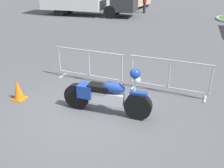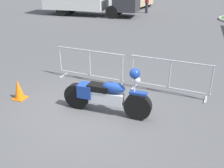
% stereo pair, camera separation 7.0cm
% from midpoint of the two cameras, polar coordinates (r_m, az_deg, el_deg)
% --- Properties ---
extents(ground_plane, '(120.00, 120.00, 0.00)m').
position_cam_midpoint_polar(ground_plane, '(6.56, -5.54, -6.69)').
color(ground_plane, '#4C4C4F').
extents(motorcycle, '(2.35, 0.35, 1.33)m').
position_cam_midpoint_polar(motorcycle, '(6.32, -1.62, -2.59)').
color(motorcycle, black).
rests_on(motorcycle, ground).
extents(crowd_barrier_near, '(2.40, 0.52, 1.07)m').
position_cam_midpoint_polar(crowd_barrier_near, '(8.22, -5.48, 4.27)').
color(crowd_barrier_near, '#9EA0A5').
rests_on(crowd_barrier_near, ground).
extents(crowd_barrier_far, '(2.40, 0.52, 1.07)m').
position_cam_midpoint_polar(crowd_barrier_far, '(7.50, 12.67, 1.74)').
color(crowd_barrier_far, '#9EA0A5').
rests_on(crowd_barrier_far, ground).
extents(parked_car_silver, '(2.11, 4.14, 1.35)m').
position_cam_midpoint_polar(parked_car_silver, '(26.55, -1.34, 18.65)').
color(parked_car_silver, '#B7BABF').
rests_on(parked_car_silver, ground).
extents(parked_car_tan, '(2.33, 4.56, 1.48)m').
position_cam_midpoint_polar(parked_car_tan, '(25.76, 5.06, 18.54)').
color(parked_car_tan, tan).
rests_on(parked_car_tan, ground).
extents(pedestrian, '(0.45, 0.45, 1.69)m').
position_cam_midpoint_polar(pedestrian, '(22.76, 7.39, 18.09)').
color(pedestrian, '#262838').
rests_on(pedestrian, ground).
extents(traffic_cone, '(0.34, 0.34, 0.59)m').
position_cam_midpoint_polar(traffic_cone, '(7.59, -20.94, -1.31)').
color(traffic_cone, orange).
rests_on(traffic_cone, ground).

